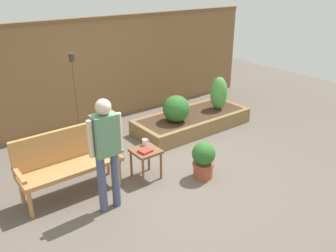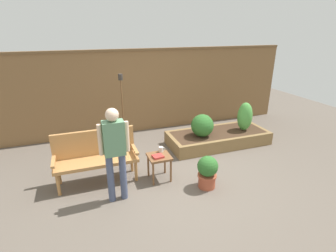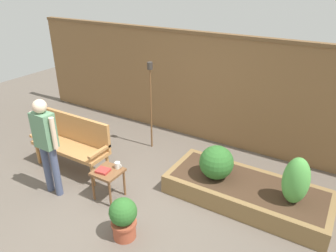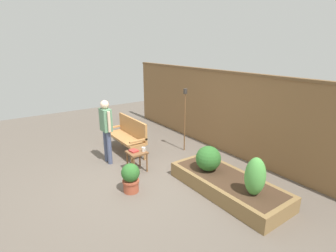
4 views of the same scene
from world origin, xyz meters
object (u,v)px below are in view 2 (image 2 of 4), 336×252
Objects in this scene: book_on_table at (158,156)px; shrub_far_corner at (245,117)px; potted_boxwood at (207,171)px; cup_on_table at (161,149)px; garden_bench at (95,153)px; shrub_near_bench at (202,126)px; person_by_bench at (115,148)px; tiki_torch at (122,98)px; side_table at (159,160)px.

shrub_far_corner is (2.51, 0.99, 0.15)m from book_on_table.
cup_on_table is at bearing 133.04° from potted_boxwood.
garden_bench reaches higher than shrub_near_bench.
book_on_table is 0.90m from potted_boxwood.
person_by_bench is at bearing 173.36° from potted_boxwood.
person_by_bench reaches higher than garden_bench.
tiki_torch is at bearing 115.46° from potted_boxwood.
garden_bench reaches higher than potted_boxwood.
garden_bench is 1.62m from tiki_torch.
garden_bench is 7.75× the size of book_on_table.
side_table is 0.89m from potted_boxwood.
potted_boxwood is 0.86× the size of shrub_far_corner.
book_on_table is 0.94m from person_by_bench.
side_table is at bearing -121.39° from cup_on_table.
shrub_far_corner is at bearing 13.99° from book_on_table.
tiki_torch is at bearing 165.51° from shrub_far_corner.
tiki_torch reaches higher than side_table.
side_table is at bearing 143.22° from potted_boxwood.
potted_boxwood is at bearing -26.53° from garden_bench.
person_by_bench reaches higher than book_on_table.
shrub_near_bench is 0.33× the size of person_by_bench.
garden_bench is 0.85m from person_by_bench.
potted_boxwood is at bearing -6.64° from person_by_bench.
garden_bench is at bearing 161.40° from side_table.
garden_bench is at bearing -119.88° from tiki_torch.
tiki_torch reaches higher than shrub_near_bench.
shrub_near_bench is at bearing 32.54° from cup_on_table.
cup_on_table is at bearing -74.60° from tiki_torch.
garden_bench is 11.60× the size of cup_on_table.
side_table is at bearing -78.59° from tiki_torch.
person_by_bench is (-1.53, 0.18, 0.61)m from potted_boxwood.
book_on_table is at bearing 147.52° from potted_boxwood.
cup_on_table is 0.07× the size of tiki_torch.
book_on_table is at bearing -123.14° from cup_on_table.
potted_boxwood is 2.31m from shrub_far_corner.
potted_boxwood is 1.66m from person_by_bench.
person_by_bench is (-0.91, -0.49, 0.40)m from cup_on_table.
book_on_table is 0.27× the size of shrub_far_corner.
garden_bench is 2.48m from shrub_near_bench.
garden_bench is at bearing 169.05° from cup_on_table.
side_table is 0.81× the size of potted_boxwood.
shrub_far_corner reaches higher than cup_on_table.
tiki_torch reaches higher than book_on_table.
side_table is 0.21m from cup_on_table.
book_on_table is at bearing -158.47° from shrub_far_corner.
side_table is at bearing 45.05° from book_on_table.
side_table is 0.31× the size of person_by_bench.
shrub_far_corner is at bearing 9.17° from garden_bench.
shrub_far_corner is at bearing 39.78° from potted_boxwood.
tiki_torch is (-2.80, 0.72, 0.52)m from shrub_far_corner.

